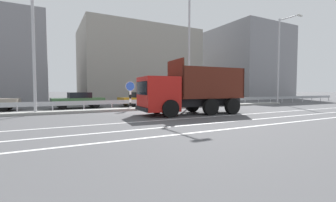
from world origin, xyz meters
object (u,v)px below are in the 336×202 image
(street_lamp_2, at_px, (191,43))
(parked_car_3, at_px, (78,100))
(median_road_sign, at_px, (130,95))
(street_lamp_1, at_px, (34,42))
(parked_car_5, at_px, (197,98))
(street_lamp_3, at_px, (280,57))
(parked_car_4, at_px, (142,99))
(dump_truck, at_px, (180,95))

(street_lamp_2, distance_m, parked_car_3, 11.04)
(median_road_sign, xyz_separation_m, street_lamp_1, (-6.39, -0.17, 3.42))
(street_lamp_2, height_order, parked_car_5, street_lamp_2)
(street_lamp_1, height_order, street_lamp_3, street_lamp_3)
(street_lamp_1, xyz_separation_m, parked_car_4, (9.03, 4.52, -3.91))
(median_road_sign, bearing_deg, street_lamp_3, -1.12)
(street_lamp_2, height_order, parked_car_4, street_lamp_2)
(street_lamp_2, xyz_separation_m, parked_car_3, (-8.83, 4.34, -5.01))
(dump_truck, height_order, parked_car_3, dump_truck)
(dump_truck, distance_m, street_lamp_3, 16.44)
(median_road_sign, bearing_deg, street_lamp_2, -1.91)
(parked_car_5, bearing_deg, street_lamp_1, -74.25)
(median_road_sign, distance_m, street_lamp_3, 17.85)
(median_road_sign, bearing_deg, dump_truck, -66.06)
(street_lamp_1, distance_m, parked_car_4, 10.83)
(street_lamp_2, height_order, street_lamp_3, street_lamp_2)
(median_road_sign, distance_m, parked_car_5, 10.04)
(street_lamp_2, relative_size, parked_car_5, 2.12)
(parked_car_4, relative_size, parked_car_5, 0.95)
(dump_truck, distance_m, street_lamp_2, 7.06)
(street_lamp_2, xyz_separation_m, parked_car_4, (-2.84, 4.53, -5.02))
(parked_car_4, height_order, parked_car_5, parked_car_4)
(dump_truck, relative_size, parked_car_5, 1.47)
(parked_car_4, bearing_deg, parked_car_3, -91.38)
(parked_car_4, bearing_deg, dump_truck, -7.76)
(street_lamp_3, distance_m, parked_car_5, 10.34)
(dump_truck, height_order, parked_car_4, dump_truck)
(median_road_sign, relative_size, street_lamp_2, 0.22)
(parked_car_3, xyz_separation_m, parked_car_5, (12.55, -0.17, -0.05))
(parked_car_3, distance_m, parked_car_4, 5.99)
(median_road_sign, bearing_deg, parked_car_5, 23.45)
(street_lamp_3, bearing_deg, dump_truck, -165.39)
(street_lamp_3, bearing_deg, parked_car_4, 162.36)
(dump_truck, distance_m, parked_car_5, 11.09)
(street_lamp_1, relative_size, street_lamp_2, 0.80)
(median_road_sign, height_order, street_lamp_2, street_lamp_2)
(street_lamp_2, xyz_separation_m, street_lamp_3, (11.89, -0.16, -0.44))
(dump_truck, bearing_deg, street_lamp_2, -35.75)
(median_road_sign, height_order, parked_car_3, median_road_sign)
(street_lamp_1, distance_m, street_lamp_3, 23.77)
(dump_truck, xyz_separation_m, street_lamp_1, (-8.33, 4.19, 3.34))
(dump_truck, relative_size, parked_car_4, 1.55)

